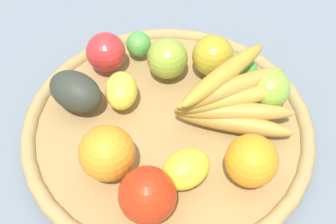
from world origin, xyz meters
name	(u,v)px	position (x,y,z in m)	size (l,w,h in m)	color
ground_plane	(168,134)	(0.00, 0.00, 0.00)	(2.40, 2.40, 0.00)	slate
basket	(168,127)	(0.00, 0.00, 0.02)	(0.47, 0.47, 0.04)	#9E7B47
apple_0	(167,58)	(-0.08, 0.07, 0.07)	(0.07, 0.07, 0.07)	#8AA534
avocado	(75,91)	(-0.12, -0.09, 0.07)	(0.09, 0.06, 0.06)	#2F342A
lemon_1	(186,169)	(0.10, -0.05, 0.06)	(0.07, 0.05, 0.05)	yellow
banana_bunch	(231,99)	(0.06, 0.08, 0.08)	(0.17, 0.19, 0.08)	#AD8839
lime_1	(139,44)	(-0.15, 0.06, 0.06)	(0.04, 0.04, 0.04)	#4C9F3D
apple_2	(147,195)	(0.10, -0.12, 0.08)	(0.08, 0.08, 0.08)	red
orange_1	(107,153)	(0.01, -0.12, 0.08)	(0.08, 0.08, 0.08)	orange
apple_4	(104,53)	(-0.16, 0.00, 0.07)	(0.07, 0.07, 0.07)	red
lemon_0	(121,90)	(-0.08, -0.03, 0.06)	(0.07, 0.05, 0.05)	yellow
lime_0	(245,70)	(0.02, 0.16, 0.06)	(0.04, 0.04, 0.04)	#50A83D
apple_3	(213,56)	(-0.03, 0.13, 0.07)	(0.07, 0.07, 0.07)	#AE9723
orange_0	(252,161)	(0.15, 0.02, 0.07)	(0.07, 0.07, 0.07)	orange
apple_1	(269,88)	(0.08, 0.15, 0.07)	(0.07, 0.07, 0.07)	#84B437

